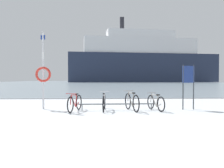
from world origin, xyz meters
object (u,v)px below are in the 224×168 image
bicycle_0 (75,103)px  bicycle_3 (156,103)px  bicycle_2 (132,102)px  bicycle_1 (104,102)px  info_sign (188,79)px  rescue_post (43,72)px  ferry_ship (143,61)px

bicycle_0 → bicycle_3: bearing=2.1°
bicycle_2 → bicycle_3: bicycle_2 is taller
bicycle_1 → bicycle_2: bicycle_2 is taller
bicycle_2 → info_sign: size_ratio=0.85×
bicycle_1 → info_sign: info_sign is taller
bicycle_0 → bicycle_2: 2.41m
bicycle_2 → rescue_post: 4.18m
bicycle_0 → bicycle_3: size_ratio=1.04×
bicycle_0 → bicycle_2: bicycle_2 is taller
info_sign → bicycle_0: bearing=-175.3°
bicycle_0 → bicycle_3: 3.45m
info_sign → rescue_post: 6.50m
bicycle_1 → ferry_ship: bearing=79.3°
ferry_ship → bicycle_2: bearing=-99.9°
rescue_post → info_sign: bearing=-3.1°
bicycle_1 → rescue_post: size_ratio=0.50×
info_sign → ferry_ship: 79.93m
info_sign → rescue_post: bearing=176.9°
bicycle_2 → rescue_post: (-3.91, 0.70, 1.28)m
bicycle_3 → ferry_ship: 80.53m
bicycle_0 → rescue_post: 2.14m
bicycle_0 → bicycle_1: size_ratio=0.94×
bicycle_0 → rescue_post: rescue_post is taller
bicycle_2 → bicycle_3: (1.04, 0.06, -0.04)m
bicycle_0 → bicycle_1: 1.24m
bicycle_2 → rescue_post: bearing=169.8°
bicycle_0 → ferry_ship: size_ratio=0.03×
bicycle_1 → info_sign: 3.89m
bicycle_2 → info_sign: 2.77m
bicycle_0 → ferry_ship: (16.20, 79.26, 7.75)m
bicycle_2 → ferry_ship: ferry_ship is taller
bicycle_2 → rescue_post: size_ratio=0.49×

